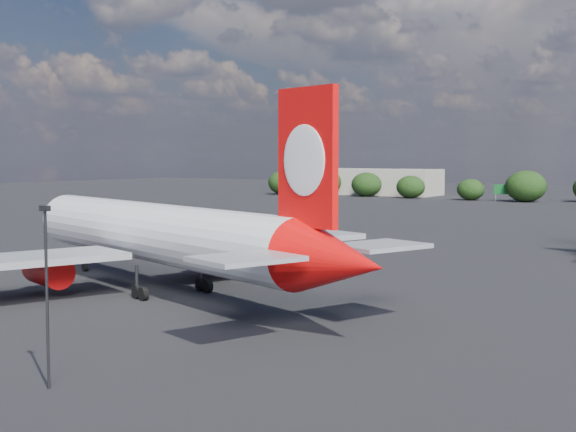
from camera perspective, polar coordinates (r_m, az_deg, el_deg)
The scene contains 5 objects.
ground at distance 105.66m, azimuth 6.38°, elevation -2.32°, with size 500.00×500.00×0.00m, color black.
qantas_airliner at distance 70.76m, azimuth -8.58°, elevation -1.45°, with size 49.84×47.91×16.78m.
apron_lamp_post at distance 43.41m, azimuth -16.79°, elevation -4.78°, with size 0.55×0.30×9.60m.
terminal_building at distance 252.22m, azimuth 5.96°, elevation 2.44°, with size 42.00×16.00×8.00m.
highway_sign at distance 220.21m, azimuth 15.18°, elevation 1.82°, with size 6.00×0.30×4.50m.
Camera 1 is at (45.07, -34.79, 12.16)m, focal length 50.00 mm.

